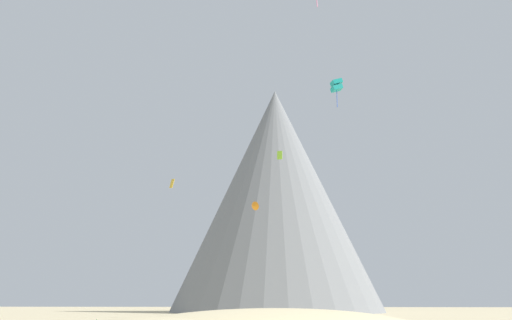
{
  "coord_description": "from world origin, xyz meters",
  "views": [
    {
      "loc": [
        6.45,
        -26.7,
        2.65
      ],
      "look_at": [
        0.12,
        48.14,
        21.61
      ],
      "focal_mm": 39.01,
      "sensor_mm": 36.0,
      "label": 1
    }
  ],
  "objects": [
    {
      "name": "rock_massif",
      "position": [
        -0.73,
        102.56,
        24.71
      ],
      "size": [
        54.39,
        54.39,
        52.75
      ],
      "color": "slate",
      "rests_on": "ground_plane"
    },
    {
      "name": "kite_lime_mid",
      "position": [
        3.02,
        58.36,
        24.9
      ],
      "size": [
        0.87,
        0.72,
        1.43
      ],
      "rotation": [
        0.0,
        0.0,
        5.0
      ],
      "color": "#8CD133"
    },
    {
      "name": "kite_gold_mid",
      "position": [
        -10.16,
        41.86,
        17.15
      ],
      "size": [
        0.81,
        0.69,
        1.27
      ],
      "rotation": [
        0.0,
        0.0,
        4.62
      ],
      "color": "gold"
    },
    {
      "name": "kite_orange_mid",
      "position": [
        -1.08,
        59.98,
        17.1
      ],
      "size": [
        1.53,
        1.29,
        1.42
      ],
      "rotation": [
        0.0,
        0.0,
        5.73
      ],
      "color": "orange"
    },
    {
      "name": "kite_teal_high",
      "position": [
        11.16,
        41.19,
        29.57
      ],
      "size": [
        1.68,
        1.6,
        3.88
      ],
      "rotation": [
        0.0,
        0.0,
        4.99
      ],
      "color": "teal"
    }
  ]
}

